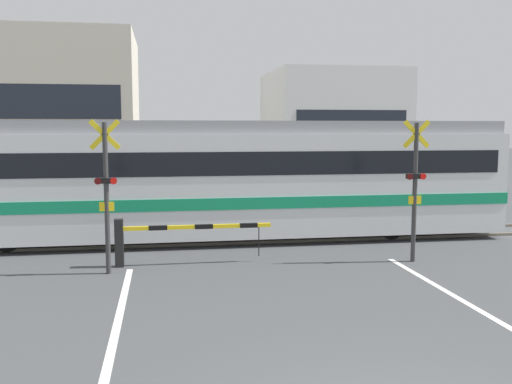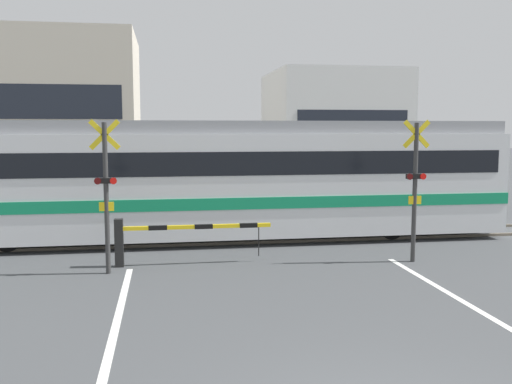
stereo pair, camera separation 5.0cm
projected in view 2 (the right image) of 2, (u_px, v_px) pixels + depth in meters
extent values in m
cube|color=#6B6051|center=(250.00, 242.00, 16.11)|extent=(50.00, 0.10, 0.08)
cube|color=#6B6051|center=(243.00, 233.00, 17.52)|extent=(50.00, 0.10, 0.08)
cube|color=white|center=(102.00, 383.00, 7.31)|extent=(0.14, 12.04, 0.01)
cube|color=silver|center=(207.00, 184.00, 16.45)|extent=(17.28, 2.61, 2.87)
cube|color=gray|center=(207.00, 127.00, 16.27)|extent=(17.10, 2.29, 0.36)
cube|color=#148C59|center=(207.00, 198.00, 16.50)|extent=(17.29, 2.66, 0.32)
cube|color=black|center=(207.00, 161.00, 16.38)|extent=(16.58, 2.65, 0.64)
cylinder|color=black|center=(7.00, 238.00, 15.05)|extent=(0.76, 0.12, 0.76)
cylinder|color=black|center=(21.00, 228.00, 16.46)|extent=(0.76, 0.12, 0.76)
cylinder|color=black|center=(392.00, 227.00, 16.73)|extent=(0.76, 0.12, 0.76)
cylinder|color=black|center=(374.00, 219.00, 18.14)|extent=(0.76, 0.12, 0.76)
cube|color=black|center=(119.00, 243.00, 13.41)|extent=(0.20, 0.20, 1.14)
cube|color=yellow|center=(196.00, 227.00, 13.66)|extent=(3.63, 0.09, 0.09)
cube|color=black|center=(158.00, 228.00, 13.51)|extent=(0.44, 0.10, 0.10)
cube|color=black|center=(204.00, 227.00, 13.68)|extent=(0.44, 0.10, 0.10)
cube|color=black|center=(248.00, 225.00, 13.86)|extent=(0.44, 0.10, 0.10)
cylinder|color=black|center=(259.00, 241.00, 13.94)|extent=(0.02, 0.02, 0.72)
cube|color=black|center=(328.00, 203.00, 20.43)|extent=(0.20, 0.20, 1.14)
cube|color=yellow|center=(279.00, 195.00, 20.11)|extent=(3.63, 0.09, 0.09)
cube|color=black|center=(304.00, 195.00, 20.25)|extent=(0.44, 0.10, 0.10)
cube|color=black|center=(274.00, 195.00, 20.08)|extent=(0.44, 0.10, 0.10)
cube|color=black|center=(243.00, 196.00, 19.91)|extent=(0.44, 0.10, 0.10)
cylinder|color=black|center=(236.00, 207.00, 19.91)|extent=(0.02, 0.02, 0.72)
cylinder|color=#333333|center=(106.00, 199.00, 12.66)|extent=(0.11, 0.11, 3.39)
cube|color=yellow|center=(104.00, 135.00, 12.50)|extent=(0.68, 0.04, 0.68)
cube|color=yellow|center=(104.00, 135.00, 12.50)|extent=(0.68, 0.04, 0.68)
cube|color=black|center=(106.00, 181.00, 12.61)|extent=(0.44, 0.12, 0.12)
cylinder|color=#4C0C0C|center=(98.00, 181.00, 12.51)|extent=(0.15, 0.03, 0.15)
cylinder|color=red|center=(113.00, 181.00, 12.57)|extent=(0.15, 0.03, 0.15)
cube|color=yellow|center=(107.00, 207.00, 12.66)|extent=(0.32, 0.03, 0.20)
cylinder|color=#333333|center=(415.00, 193.00, 13.80)|extent=(0.11, 0.11, 3.39)
cube|color=yellow|center=(417.00, 134.00, 13.64)|extent=(0.68, 0.04, 0.68)
cube|color=yellow|center=(417.00, 134.00, 13.64)|extent=(0.68, 0.04, 0.68)
cube|color=black|center=(415.00, 176.00, 13.75)|extent=(0.44, 0.12, 0.12)
cylinder|color=#4C0C0C|center=(410.00, 177.00, 13.65)|extent=(0.15, 0.03, 0.15)
cylinder|color=red|center=(423.00, 176.00, 13.71)|extent=(0.15, 0.03, 0.15)
cube|color=yellow|center=(415.00, 200.00, 13.80)|extent=(0.32, 0.03, 0.20)
cylinder|color=#33384C|center=(223.00, 198.00, 23.46)|extent=(0.13, 0.13, 0.75)
cylinder|color=#33384C|center=(227.00, 198.00, 23.48)|extent=(0.13, 0.13, 0.75)
cube|color=#B7B7BC|center=(225.00, 182.00, 23.39)|extent=(0.38, 0.22, 0.60)
sphere|color=tan|center=(225.00, 172.00, 23.35)|extent=(0.20, 0.20, 0.20)
cube|color=beige|center=(73.00, 112.00, 30.83)|extent=(6.87, 7.64, 8.19)
cube|color=#1E232D|center=(60.00, 102.00, 27.02)|extent=(5.77, 0.03, 1.64)
cube|color=white|center=(332.00, 129.00, 33.20)|extent=(7.03, 7.64, 6.45)
cube|color=#1E232D|center=(353.00, 122.00, 29.41)|extent=(5.91, 0.03, 1.29)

